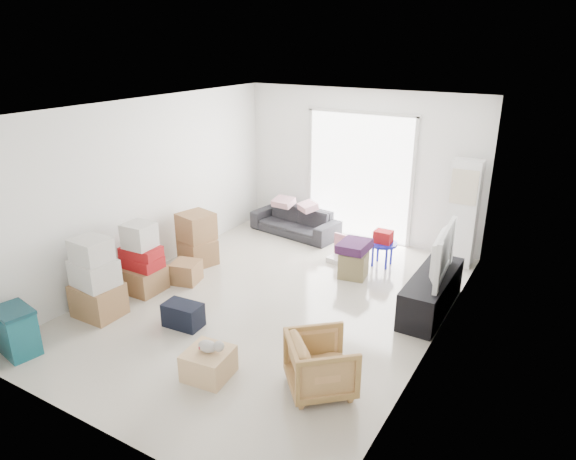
% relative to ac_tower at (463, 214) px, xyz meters
% --- Properties ---
extents(room_shell, '(4.98, 6.48, 3.18)m').
position_rel_ac_tower_xyz_m(room_shell, '(-1.95, -2.65, 0.48)').
color(room_shell, beige).
rests_on(room_shell, ground).
extents(sliding_door, '(2.10, 0.04, 2.33)m').
position_rel_ac_tower_xyz_m(sliding_door, '(-1.95, 0.33, 0.37)').
color(sliding_door, white).
rests_on(sliding_door, room_shell).
extents(ac_tower, '(0.45, 0.30, 1.75)m').
position_rel_ac_tower_xyz_m(ac_tower, '(0.00, 0.00, 0.00)').
color(ac_tower, silver).
rests_on(ac_tower, room_shell).
extents(tv_console, '(0.47, 1.57, 0.52)m').
position_rel_ac_tower_xyz_m(tv_console, '(0.05, -1.76, -0.61)').
color(tv_console, black).
rests_on(tv_console, room_shell).
extents(television, '(0.77, 1.23, 0.15)m').
position_rel_ac_tower_xyz_m(television, '(0.05, -1.76, -0.27)').
color(television, black).
rests_on(television, tv_console).
extents(sofa, '(1.77, 0.75, 0.67)m').
position_rel_ac_tower_xyz_m(sofa, '(-3.00, -0.15, -0.54)').
color(sofa, '#2A2A2F').
rests_on(sofa, room_shell).
extents(pillow_left, '(0.39, 0.32, 0.12)m').
position_rel_ac_tower_xyz_m(pillow_left, '(-3.26, -0.15, -0.14)').
color(pillow_left, '#BF8B98').
rests_on(pillow_left, sofa).
extents(pillow_right, '(0.40, 0.38, 0.11)m').
position_rel_ac_tower_xyz_m(pillow_right, '(-2.73, -0.16, -0.15)').
color(pillow_right, '#BF8B98').
rests_on(pillow_right, sofa).
extents(armchair, '(0.91, 0.91, 0.69)m').
position_rel_ac_tower_xyz_m(armchair, '(-0.47, -4.03, -0.53)').
color(armchair, tan).
rests_on(armchair, room_shell).
extents(storage_bins, '(0.56, 0.44, 0.58)m').
position_rel_ac_tower_xyz_m(storage_bins, '(-3.85, -5.24, -0.58)').
color(storage_bins, '#11515C').
rests_on(storage_bins, room_shell).
extents(box_stack_a, '(0.60, 0.51, 1.10)m').
position_rel_ac_tower_xyz_m(box_stack_a, '(-3.75, -4.15, -0.38)').
color(box_stack_a, '#946143').
rests_on(box_stack_a, room_shell).
extents(box_stack_b, '(0.58, 0.52, 1.05)m').
position_rel_ac_tower_xyz_m(box_stack_b, '(-3.75, -3.32, -0.42)').
color(box_stack_b, '#946143').
rests_on(box_stack_b, room_shell).
extents(box_stack_c, '(0.70, 0.64, 0.86)m').
position_rel_ac_tower_xyz_m(box_stack_c, '(-3.72, -2.14, -0.46)').
color(box_stack_c, '#946143').
rests_on(box_stack_c, room_shell).
extents(loose_box, '(0.48, 0.48, 0.33)m').
position_rel_ac_tower_xyz_m(loose_box, '(-3.41, -2.79, -0.71)').
color(loose_box, '#946143').
rests_on(loose_box, room_shell).
extents(duffel_bag, '(0.52, 0.33, 0.32)m').
position_rel_ac_tower_xyz_m(duffel_bag, '(-2.59, -3.79, -0.72)').
color(duffel_bag, black).
rests_on(duffel_bag, room_shell).
extents(ottoman, '(0.47, 0.47, 0.40)m').
position_rel_ac_tower_xyz_m(ottoman, '(-1.29, -1.32, -0.67)').
color(ottoman, olive).
rests_on(ottoman, room_shell).
extents(blanket, '(0.48, 0.48, 0.14)m').
position_rel_ac_tower_xyz_m(blanket, '(-1.29, -1.32, -0.40)').
color(blanket, '#391A42').
rests_on(blanket, ottoman).
extents(kids_table, '(0.47, 0.47, 0.60)m').
position_rel_ac_tower_xyz_m(kids_table, '(-1.06, -0.69, -0.45)').
color(kids_table, '#161BAF').
rests_on(kids_table, room_shell).
extents(toy_walker, '(0.37, 0.34, 0.45)m').
position_rel_ac_tower_xyz_m(toy_walker, '(-1.72, -0.88, -0.75)').
color(toy_walker, silver).
rests_on(toy_walker, room_shell).
extents(wood_crate, '(0.52, 0.52, 0.32)m').
position_rel_ac_tower_xyz_m(wood_crate, '(-1.64, -4.46, -0.72)').
color(wood_crate, '#DCB07F').
rests_on(wood_crate, room_shell).
extents(plush_bunny, '(0.31, 0.17, 0.15)m').
position_rel_ac_tower_xyz_m(plush_bunny, '(-1.60, -4.45, -0.49)').
color(plush_bunny, '#B2ADA8').
rests_on(plush_bunny, wood_crate).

